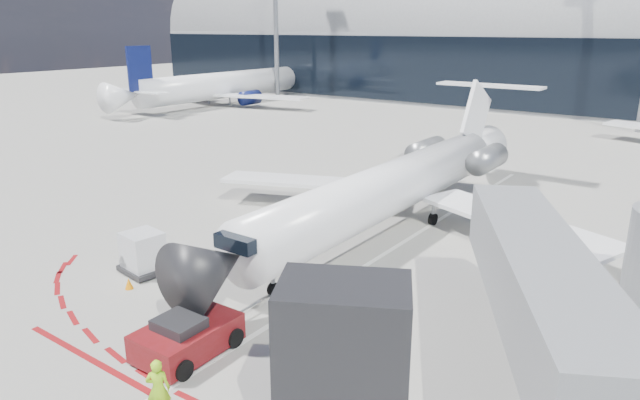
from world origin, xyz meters
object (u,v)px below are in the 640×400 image
Objects in this scene: regional_jet at (398,184)px; ramp_worker at (158,389)px; pushback_tug at (187,336)px; uld_container at (143,253)px.

ramp_worker is at bearing -82.61° from regional_jet.
regional_jet reaches higher than ramp_worker.
regional_jet is 15.89m from pushback_tug.
uld_container is at bearing 151.88° from pushback_tug.
regional_jet is 15.75× the size of ramp_worker.
regional_jet reaches higher than uld_container.
pushback_tug is 3.39m from ramp_worker.
pushback_tug is 2.47× the size of uld_container.
ramp_worker is (1.94, -2.76, 0.30)m from pushback_tug.
pushback_tug is at bearing -88.32° from regional_jet.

